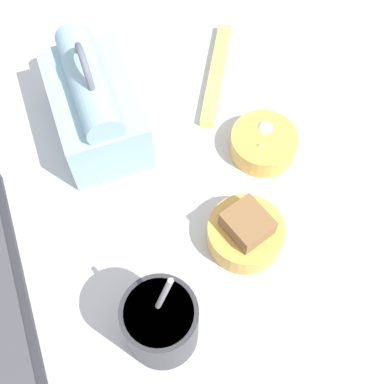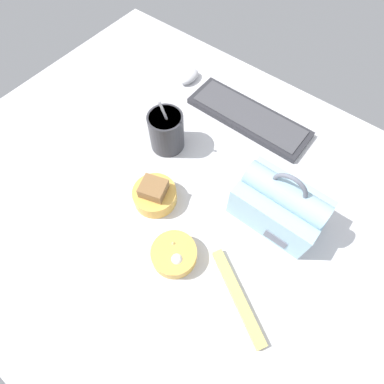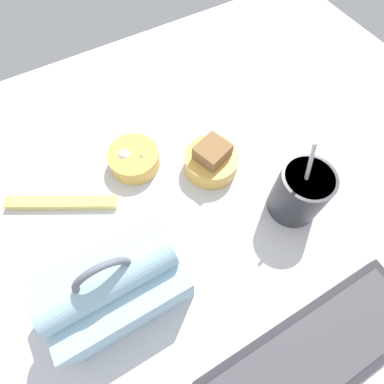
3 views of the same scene
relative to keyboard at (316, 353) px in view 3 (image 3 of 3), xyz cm
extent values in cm
cube|color=silver|center=(1.67, -33.46, -2.02)|extent=(140.00, 110.00, 2.00)
cube|color=#2D2D33|center=(0.00, 0.00, -0.12)|extent=(38.39, 12.60, 1.80)
cube|color=#47474C|center=(0.00, 0.00, 0.93)|extent=(35.31, 10.33, 0.30)
cube|color=#9EC6DB|center=(23.02, -23.73, 4.23)|extent=(20.91, 12.85, 10.50)
cylinder|color=#9EC6DB|center=(23.02, -23.73, 11.07)|extent=(19.87, 5.78, 5.78)
cube|color=slate|center=(26.68, -30.26, 1.87)|extent=(5.86, 0.30, 3.15)
torus|color=slate|center=(23.02, -23.73, 13.67)|extent=(8.32, 1.00, 8.32)
cylinder|color=#333338|center=(-13.38, -22.82, 4.72)|extent=(9.80, 9.80, 11.48)
cylinder|color=#C6892D|center=(-13.38, -22.82, 10.16)|extent=(8.62, 8.62, 0.60)
cylinder|color=silver|center=(-12.64, -23.31, 11.70)|extent=(0.70, 3.87, 12.98)
cylinder|color=#EAB24C|center=(-4.01, -38.82, 1.12)|extent=(11.32, 11.32, 4.28)
cube|color=olive|center=(-4.01, -38.82, 3.48)|extent=(7.67, 7.31, 5.99)
cylinder|color=#EAB24C|center=(9.86, -47.77, 0.95)|extent=(10.78, 10.78, 3.93)
ellipsoid|color=white|center=(11.47, -48.58, 2.08)|extent=(2.93, 2.93, 3.45)
cone|color=#F4DB84|center=(8.51, -46.26, 2.03)|extent=(4.87, 4.87, 3.34)
sphere|color=black|center=(10.20, -51.04, 1.00)|extent=(1.29, 1.29, 1.29)
sphere|color=black|center=(10.65, -50.41, 1.00)|extent=(1.29, 1.29, 1.29)
sphere|color=black|center=(10.71, -49.64, 1.00)|extent=(1.29, 1.29, 1.29)
cube|color=#EFD666|center=(26.96, -46.17, -0.22)|extent=(20.69, 13.06, 1.60)
camera|label=1|loc=(-30.97, -20.78, 74.01)|focal=50.00mm
camera|label=2|loc=(26.02, -61.60, 69.74)|focal=28.00mm
camera|label=3|loc=(16.99, -10.30, 54.33)|focal=28.00mm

